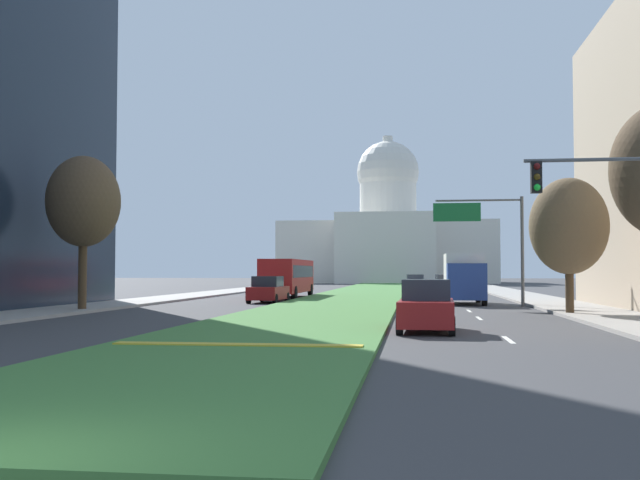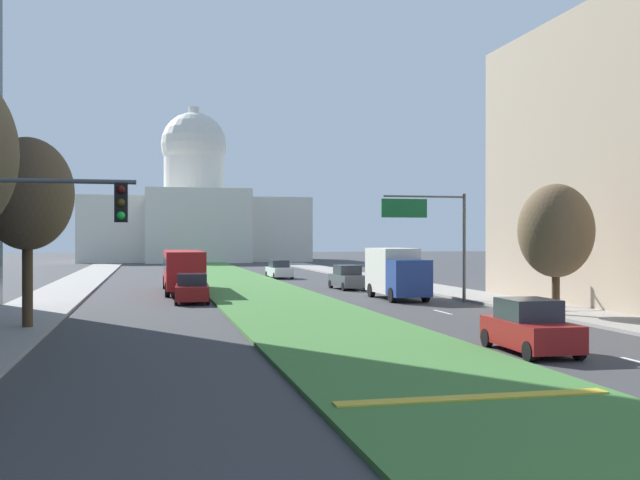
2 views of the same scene
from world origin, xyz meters
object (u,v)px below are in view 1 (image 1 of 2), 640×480
at_px(sedan_distant, 447,287).
at_px(box_truck_delivery, 464,277).
at_px(traffic_light_near_right, 616,207).
at_px(street_tree_left_mid, 83,202).
at_px(city_bus, 288,275).
at_px(sedan_lead_stopped, 426,307).
at_px(sedan_midblock, 268,290).
at_px(street_tree_right_mid, 569,226).
at_px(overhead_guide_sign, 489,228).
at_px(sedan_far_horizon, 415,284).
at_px(capitol_building, 388,240).

height_order(sedan_distant, box_truck_delivery, box_truck_delivery).
bearing_deg(traffic_light_near_right, street_tree_left_mid, 144.55).
relative_size(street_tree_left_mid, sedan_distant, 1.88).
distance_m(sedan_distant, city_bus, 12.29).
bearing_deg(sedan_lead_stopped, sedan_midblock, 114.55).
height_order(street_tree_left_mid, street_tree_right_mid, street_tree_left_mid).
xyz_separation_m(sedan_midblock, sedan_distant, (12.05, 9.35, 0.03)).
height_order(overhead_guide_sign, sedan_far_horizon, overhead_guide_sign).
bearing_deg(sedan_distant, sedan_midblock, -142.20).
distance_m(box_truck_delivery, city_bus, 15.48).
bearing_deg(sedan_midblock, street_tree_left_mid, -122.39).
bearing_deg(street_tree_left_mid, sedan_midblock, 57.61).
relative_size(sedan_far_horizon, box_truck_delivery, 0.71).
relative_size(sedan_lead_stopped, box_truck_delivery, 0.65).
relative_size(sedan_distant, city_bus, 0.39).
xyz_separation_m(sedan_far_horizon, box_truck_delivery, (3.07, -25.65, 0.86)).
bearing_deg(street_tree_right_mid, street_tree_left_mid, 179.32).
bearing_deg(sedan_midblock, sedan_lead_stopped, -65.45).
height_order(street_tree_left_mid, sedan_lead_stopped, street_tree_left_mid).
bearing_deg(box_truck_delivery, sedan_far_horizon, 96.83).
distance_m(street_tree_left_mid, sedan_midblock, 14.62).
relative_size(capitol_building, overhead_guide_sign, 5.69).
height_order(sedan_distant, city_bus, city_bus).
distance_m(street_tree_left_mid, sedan_lead_stopped, 20.69).
height_order(overhead_guide_sign, sedan_lead_stopped, overhead_guide_sign).
height_order(overhead_guide_sign, sedan_midblock, overhead_guide_sign).
bearing_deg(overhead_guide_sign, sedan_lead_stopped, -102.08).
height_order(sedan_far_horizon, box_truck_delivery, box_truck_delivery).
distance_m(sedan_lead_stopped, sedan_distant, 31.25).
bearing_deg(street_tree_right_mid, sedan_midblock, 144.56).
distance_m(overhead_guide_sign, sedan_far_horizon, 29.37).
distance_m(capitol_building, sedan_far_horizon, 59.15).
relative_size(traffic_light_near_right, street_tree_right_mid, 0.80).
relative_size(street_tree_right_mid, city_bus, 0.59).
height_order(traffic_light_near_right, sedan_lead_stopped, traffic_light_near_right).
bearing_deg(sedan_lead_stopped, street_tree_right_mid, 55.47).
bearing_deg(overhead_guide_sign, box_truck_delivery, 111.97).
relative_size(sedan_distant, sedan_far_horizon, 0.95).
relative_size(capitol_building, city_bus, 3.36).
bearing_deg(sedan_distant, sedan_far_horizon, 98.52).
height_order(capitol_building, sedan_distant, capitol_building).
distance_m(capitol_building, street_tree_right_mid, 96.91).
relative_size(capitol_building, traffic_light_near_right, 7.11).
distance_m(traffic_light_near_right, box_truck_delivery, 27.62).
relative_size(sedan_lead_stopped, sedan_distant, 0.98).
distance_m(street_tree_right_mid, city_bus, 26.72).
bearing_deg(traffic_light_near_right, sedan_lead_stopped, 130.75).
bearing_deg(sedan_midblock, overhead_guide_sign, -12.86).
xyz_separation_m(street_tree_left_mid, sedan_far_horizon, (17.01, 37.26, -4.84)).
height_order(capitol_building, street_tree_right_mid, capitol_building).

